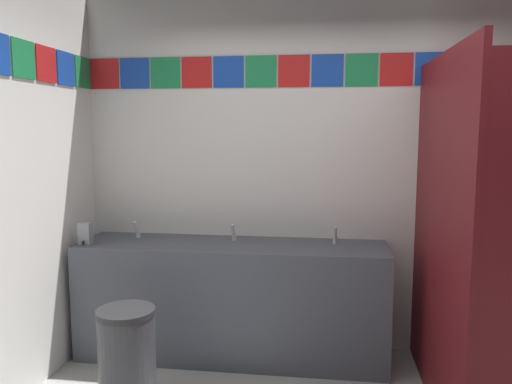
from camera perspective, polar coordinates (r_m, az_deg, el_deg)
wall_back at (r=3.93m, az=7.85°, el=2.44°), size 3.74×0.09×2.77m
vanity_counter at (r=3.87m, az=-2.76°, el=-11.89°), size 2.28×0.57×0.86m
faucet_left at (r=4.04m, az=-13.25°, el=-4.34°), size 0.04×0.10×0.14m
faucet_center at (r=3.83m, az=-2.55°, el=-4.77°), size 0.04×0.10×0.14m
faucet_right at (r=3.77m, az=8.92°, el=-5.05°), size 0.04×0.10×0.14m
soap_dispenser at (r=3.93m, az=-18.70°, el=-4.47°), size 0.09×0.09×0.16m
stall_divider at (r=3.06m, az=23.97°, el=-5.37°), size 0.92×1.49×2.16m
toilet at (r=3.98m, az=26.09°, el=-14.30°), size 0.39×0.49×0.74m
trash_bin at (r=3.42m, az=-14.36°, el=-17.43°), size 0.36×0.36×0.60m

